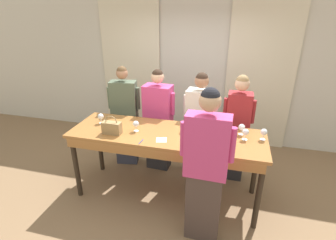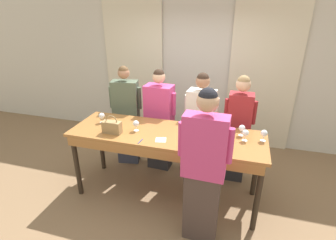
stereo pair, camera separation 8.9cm
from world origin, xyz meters
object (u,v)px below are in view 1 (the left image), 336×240
Objects in this scene: wine_glass_front_left at (264,132)px; host_pouring at (206,168)px; wine_glass_center_right at (185,125)px; guest_olive_jacket at (125,116)px; guest_cream_sweater at (199,125)px; wine_glass_back_left at (246,132)px; wine_glass_center_left at (210,130)px; guest_striped_shirt at (237,128)px; handbag at (112,127)px; wine_glass_back_right at (136,124)px; wine_glass_center_mid at (242,127)px; tasting_bar at (166,141)px; wine_glass_front_mid at (213,140)px; wine_bottle at (193,125)px; wine_glass_front_right at (227,142)px; guest_pink_top at (158,121)px; wine_glass_back_mid at (101,117)px.

host_pouring is at bearing -129.34° from wine_glass_front_left.
host_pouring is at bearing -63.17° from wine_glass_center_right.
wine_glass_front_left is 1.00m from host_pouring.
guest_cream_sweater is (1.24, 0.00, -0.01)m from guest_olive_jacket.
guest_olive_jacket reaches higher than wine_glass_back_left.
wine_glass_center_left is 0.77m from guest_striped_shirt.
handbag is 1.38m from guest_cream_sweater.
guest_olive_jacket is at bearing 123.66° from wine_glass_back_right.
wine_glass_center_left is 0.09× the size of guest_cream_sweater.
wine_glass_back_left is 0.09× the size of guest_striped_shirt.
wine_glass_center_left is 1.00× the size of wine_glass_back_left.
wine_glass_back_left is 1.42m from wine_glass_back_right.
wine_glass_back_right is 0.09× the size of guest_olive_jacket.
wine_glass_center_mid is at bearing 7.92° from wine_glass_center_right.
tasting_bar is 0.70m from wine_glass_front_mid.
wine_glass_center_left is (0.24, -0.08, -0.01)m from wine_bottle.
wine_glass_front_left is 0.57m from wine_glass_front_right.
wine_glass_front_left and wine_glass_center_right have the same top height.
wine_glass_front_mid is 1.00× the size of wine_glass_front_right.
wine_bottle is (0.34, 0.14, 0.22)m from tasting_bar.
wine_glass_front_mid and wine_glass_front_right have the same top height.
wine_glass_back_right is at bearing -175.55° from wine_glass_center_left.
wine_glass_front_left is 1.66m from guest_pink_top.
host_pouring is at bearing -79.17° from guest_cream_sweater.
guest_striped_shirt is 1.35m from host_pouring.
wine_glass_back_mid is 0.09× the size of guest_pink_top.
wine_bottle is 2.15× the size of wine_glass_center_mid.
wine_glass_center_right is 1.00× the size of wine_glass_back_left.
guest_cream_sweater reaches higher than wine_glass_back_left.
wine_glass_back_right is (-1.64, -0.17, -0.00)m from wine_glass_front_left.
wine_glass_back_right is 1.53m from guest_striped_shirt.
tasting_bar is at bearing 14.02° from handbag.
wine_glass_front_mid is 0.52m from wine_glass_center_right.
wine_glass_front_left and wine_glass_center_left have the same top height.
wine_glass_front_right is at bearing -51.14° from wine_glass_center_left.
guest_cream_sweater reaches higher than wine_glass_back_right.
wine_glass_back_left is (0.67, -0.04, -0.01)m from wine_bottle.
handbag reaches higher than wine_glass_center_left.
wine_glass_front_left is 1.00× the size of wine_glass_center_mid.
guest_striped_shirt reaches higher than wine_glass_center_right.
wine_glass_back_right is at bearing -56.34° from guest_olive_jacket.
wine_glass_center_mid is (0.96, 0.23, 0.21)m from tasting_bar.
guest_olive_jacket reaches higher than handbag.
guest_striped_shirt is (0.58, 0.57, -0.24)m from wine_bottle.
wine_glass_front_left is 1.00× the size of wine_glass_front_right.
wine_glass_back_mid is (-0.99, 0.09, 0.21)m from tasting_bar.
wine_bottle is 0.76m from wine_glass_back_right.
guest_pink_top is at bearing 180.00° from guest_striped_shirt.
guest_cream_sweater is at bearing 0.00° from guest_pink_top.
host_pouring is (1.59, -0.70, -0.13)m from wine_glass_back_mid.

